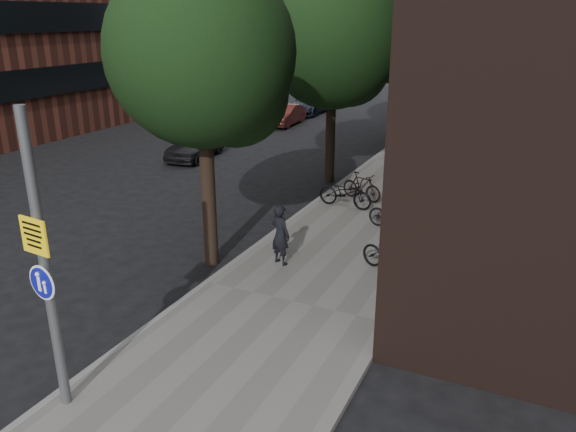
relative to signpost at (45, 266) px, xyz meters
The scene contains 15 objects.
ground 3.36m from the signpost, 39.02° to the left, with size 120.00×120.00×0.00m, color black.
sidewalk 11.80m from the signpost, 80.34° to the left, with size 4.50×60.00×0.12m, color slate.
curb_edge 11.64m from the signpost, 91.59° to the left, with size 0.15×60.00×0.13m, color slate.
street_tree_near 6.58m from the signpost, 98.00° to the left, with size 4.40×4.40×7.50m.
street_tree_mid 14.75m from the signpost, 93.33° to the left, with size 5.00×5.00×7.80m.
street_tree_far 23.66m from the signpost, 92.06° to the left, with size 5.00×5.00×7.80m.
signpost is the anchor object (origin of this frame).
pedestrian 6.67m from the signpost, 82.73° to the left, with size 0.57×0.38×1.57m, color black.
parked_bike_facade_near 8.12m from the signpost, 63.41° to the left, with size 0.61×1.74×0.91m, color black.
parked_bike_facade_far 10.55m from the signpost, 74.66° to the left, with size 0.43×1.51×0.91m, color black.
parked_bike_curb_near 11.52m from the signpost, 85.93° to the left, with size 0.65×1.85×0.97m, color black.
parked_bike_curb_far 12.49m from the signpost, 85.09° to the left, with size 0.45×1.58×0.95m, color black.
parked_car_near 17.27m from the signpost, 116.79° to the left, with size 1.54×3.83×1.31m, color black.
parked_car_mid 25.49m from the signpost, 107.12° to the left, with size 1.24×3.56×1.17m, color #531C17.
parked_car_far 29.88m from the signpost, 105.14° to the left, with size 1.81×4.45×1.29m, color black.
Camera 1 is at (4.85, -6.75, 6.11)m, focal length 35.00 mm.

